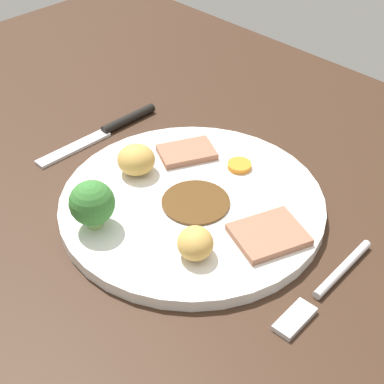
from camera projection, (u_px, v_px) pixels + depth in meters
dining_table at (180, 221)px, 66.35cm from camera, size 120.00×84.00×3.60cm
dinner_plate at (192, 204)px, 64.81cm from camera, size 29.25×29.25×1.40cm
gravy_pool at (196, 202)px, 63.73cm from camera, size 7.48×7.48×0.30cm
meat_slice_main at (269, 235)px, 59.38cm from camera, size 7.90×8.63×0.80cm
meat_slice_under at (187, 152)px, 70.61cm from camera, size 6.86×7.84×0.80cm
roast_potato_left at (133, 161)px, 66.92cm from camera, size 5.40×5.36×3.45cm
roast_potato_right at (195, 243)px, 56.76cm from camera, size 5.30×5.26×3.10cm
carrot_coin_front at (239, 166)px, 68.65cm from camera, size 2.81×2.81×0.63cm
broccoli_floret at (92, 204)px, 59.19cm from camera, size 4.72×4.72×5.41cm
fork at (324, 288)px, 55.65cm from camera, size 2.23×15.30×0.90cm
knife at (109, 129)px, 77.01cm from camera, size 1.79×18.51×1.20cm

